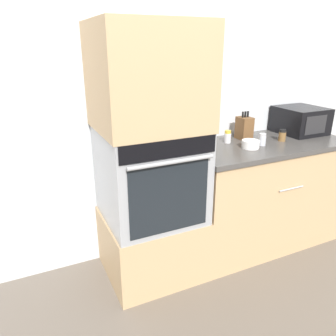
% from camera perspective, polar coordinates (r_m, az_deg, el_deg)
% --- Properties ---
extents(ground_plane, '(12.00, 12.00, 0.00)m').
position_cam_1_polar(ground_plane, '(2.47, 7.43, -18.94)').
color(ground_plane, '#6B6056').
extents(wall_back, '(8.00, 0.05, 2.50)m').
position_cam_1_polar(wall_back, '(2.48, 0.83, 13.25)').
color(wall_back, silver).
rests_on(wall_back, ground_plane).
extents(oven_cabinet_base, '(0.65, 0.60, 0.45)m').
position_cam_1_polar(oven_cabinet_base, '(2.43, -2.85, -12.91)').
color(oven_cabinet_base, tan).
rests_on(oven_cabinet_base, ground_plane).
extents(wall_oven, '(0.62, 0.64, 0.62)m').
position_cam_1_polar(wall_oven, '(2.18, -3.06, -1.08)').
color(wall_oven, '#9EA0A5').
rests_on(wall_oven, oven_cabinet_base).
extents(oven_cabinet_upper, '(0.65, 0.60, 0.63)m').
position_cam_1_polar(oven_cabinet_upper, '(2.03, -3.44, 15.53)').
color(oven_cabinet_upper, tan).
rests_on(oven_cabinet_upper, wall_oven).
extents(counter_unit, '(1.31, 0.63, 0.87)m').
position_cam_1_polar(counter_unit, '(2.79, 15.80, -4.19)').
color(counter_unit, tan).
rests_on(counter_unit, ground_plane).
extents(microwave, '(0.35, 0.37, 0.22)m').
position_cam_1_polar(microwave, '(2.99, 22.02, 7.72)').
color(microwave, black).
rests_on(microwave, counter_unit).
extents(knife_block, '(0.10, 0.12, 0.22)m').
position_cam_1_polar(knife_block, '(2.67, 13.13, 6.82)').
color(knife_block, brown).
rests_on(knife_block, counter_unit).
extents(bowl, '(0.13, 0.13, 0.06)m').
position_cam_1_polar(bowl, '(2.45, 14.17, 4.05)').
color(bowl, white).
rests_on(bowl, counter_unit).
extents(condiment_jar_near, '(0.05, 0.05, 0.09)m').
position_cam_1_polar(condiment_jar_near, '(2.54, 10.34, 5.37)').
color(condiment_jar_near, silver).
rests_on(condiment_jar_near, counter_unit).
extents(condiment_jar_mid, '(0.05, 0.05, 0.09)m').
position_cam_1_polar(condiment_jar_mid, '(2.70, 19.28, 5.39)').
color(condiment_jar_mid, brown).
rests_on(condiment_jar_mid, counter_unit).
extents(condiment_jar_far, '(0.05, 0.05, 0.09)m').
position_cam_1_polar(condiment_jar_far, '(2.53, 16.09, 4.77)').
color(condiment_jar_far, silver).
rests_on(condiment_jar_far, counter_unit).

